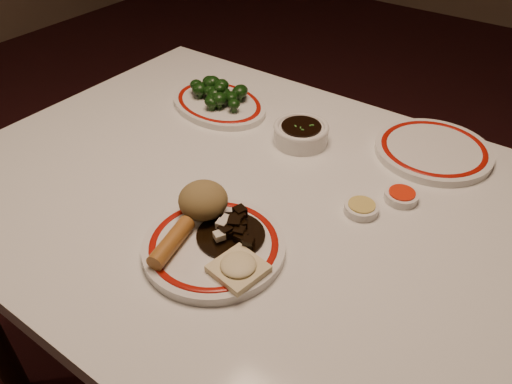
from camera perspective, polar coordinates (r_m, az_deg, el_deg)
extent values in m
cube|color=white|center=(0.99, -0.70, -0.53)|extent=(1.20, 0.90, 0.04)
cylinder|color=black|center=(1.74, -7.31, 2.94)|extent=(0.06, 0.06, 0.71)
cylinder|color=white|center=(0.85, -4.80, -6.27)|extent=(0.28, 0.28, 0.02)
torus|color=#9A1107|center=(0.84, -4.84, -5.84)|extent=(0.25, 0.25, 0.00)
ellipsoid|color=olive|center=(0.88, -6.06, -0.93)|extent=(0.09, 0.09, 0.06)
cylinder|color=#AA6A2A|center=(0.83, -9.63, -5.68)|extent=(0.05, 0.11, 0.03)
cube|color=beige|center=(0.79, -2.02, -8.76)|extent=(0.09, 0.09, 0.01)
ellipsoid|color=beige|center=(0.78, -2.04, -8.31)|extent=(0.06, 0.06, 0.02)
cylinder|color=black|center=(0.85, -2.90, -4.94)|extent=(0.12, 0.12, 0.00)
cube|color=black|center=(0.86, -1.69, -3.79)|extent=(0.02, 0.02, 0.02)
cube|color=black|center=(0.84, -3.05, -4.74)|extent=(0.02, 0.02, 0.01)
cube|color=black|center=(0.86, -2.04, -3.06)|extent=(0.02, 0.02, 0.02)
cube|color=black|center=(0.84, -2.51, -3.72)|extent=(0.03, 0.03, 0.02)
cube|color=black|center=(0.87, -1.85, -2.34)|extent=(0.02, 0.02, 0.02)
cube|color=black|center=(0.82, -0.85, -5.82)|extent=(0.02, 0.02, 0.02)
cube|color=black|center=(0.83, -1.93, -4.68)|extent=(0.02, 0.02, 0.02)
cube|color=black|center=(0.84, -3.51, -4.54)|extent=(0.02, 0.02, 0.02)
cube|color=black|center=(0.83, -1.74, -5.31)|extent=(0.02, 0.02, 0.02)
cube|color=black|center=(0.87, -4.55, -2.48)|extent=(0.02, 0.02, 0.02)
cube|color=black|center=(0.84, -3.14, -4.78)|extent=(0.02, 0.02, 0.02)
cube|color=beige|center=(0.84, -3.93, -3.68)|extent=(0.02, 0.02, 0.01)
cube|color=beige|center=(0.85, -2.90, -3.53)|extent=(0.02, 0.02, 0.01)
cube|color=beige|center=(0.85, -3.39, -3.22)|extent=(0.02, 0.02, 0.01)
cube|color=beige|center=(0.83, -4.23, -4.99)|extent=(0.02, 0.02, 0.01)
torus|color=#9A1107|center=(1.25, -4.27, 10.29)|extent=(0.28, 0.28, 0.00)
cylinder|color=#23471C|center=(1.25, -4.26, 10.44)|extent=(0.01, 0.01, 0.01)
ellipsoid|color=black|center=(1.24, -4.29, 10.98)|extent=(0.03, 0.03, 0.02)
cylinder|color=#23471C|center=(1.24, -4.66, 10.43)|extent=(0.01, 0.01, 0.01)
ellipsoid|color=black|center=(1.23, -4.71, 11.15)|extent=(0.04, 0.04, 0.03)
cylinder|color=#23471C|center=(1.23, -2.80, 10.20)|extent=(0.01, 0.01, 0.01)
ellipsoid|color=black|center=(1.22, -2.82, 10.84)|extent=(0.03, 0.03, 0.02)
cylinder|color=#23471C|center=(1.29, -5.55, 11.36)|extent=(0.01, 0.01, 0.01)
ellipsoid|color=black|center=(1.28, -5.59, 11.97)|extent=(0.04, 0.04, 0.03)
cylinder|color=#23471C|center=(1.20, -2.51, 9.38)|extent=(0.01, 0.01, 0.01)
ellipsoid|color=black|center=(1.19, -2.53, 10.01)|extent=(0.03, 0.03, 0.02)
cylinder|color=#23471C|center=(1.29, -6.80, 11.40)|extent=(0.01, 0.01, 0.01)
ellipsoid|color=black|center=(1.28, -6.86, 12.08)|extent=(0.03, 0.03, 0.03)
cylinder|color=#23471C|center=(1.24, -4.67, 10.31)|extent=(0.01, 0.01, 0.01)
ellipsoid|color=black|center=(1.24, -4.71, 10.97)|extent=(0.04, 0.04, 0.03)
cylinder|color=#23471C|center=(1.22, -4.20, 9.81)|extent=(0.01, 0.01, 0.02)
ellipsoid|color=black|center=(1.21, -4.24, 10.59)|extent=(0.04, 0.04, 0.03)
cylinder|color=#23471C|center=(1.30, -5.26, 11.70)|extent=(0.01, 0.01, 0.01)
ellipsoid|color=black|center=(1.29, -5.31, 12.42)|extent=(0.04, 0.04, 0.03)
cylinder|color=#23471C|center=(1.22, -2.79, 10.05)|extent=(0.01, 0.01, 0.01)
ellipsoid|color=black|center=(1.22, -2.82, 10.71)|extent=(0.03, 0.03, 0.02)
cylinder|color=#23471C|center=(1.23, -4.27, 9.89)|extent=(0.01, 0.01, 0.01)
ellipsoid|color=black|center=(1.22, -4.30, 10.46)|extent=(0.03, 0.03, 0.03)
cylinder|color=#23471C|center=(1.27, -6.40, 10.91)|extent=(0.01, 0.01, 0.01)
ellipsoid|color=black|center=(1.26, -6.45, 11.62)|extent=(0.04, 0.04, 0.03)
cylinder|color=#23471C|center=(1.25, -1.86, 10.61)|extent=(0.01, 0.01, 0.01)
ellipsoid|color=black|center=(1.24, -1.87, 11.38)|extent=(0.04, 0.04, 0.03)
cylinder|color=#23471C|center=(1.26, -1.73, 10.88)|extent=(0.01, 0.01, 0.01)
ellipsoid|color=black|center=(1.25, -1.75, 11.54)|extent=(0.04, 0.04, 0.03)
cylinder|color=#23471C|center=(1.26, -5.16, 10.80)|extent=(0.01, 0.01, 0.01)
ellipsoid|color=black|center=(1.25, -5.20, 11.49)|extent=(0.04, 0.04, 0.03)
cylinder|color=#23471C|center=(1.21, -5.16, 9.63)|extent=(0.01, 0.01, 0.01)
ellipsoid|color=black|center=(1.21, -5.20, 10.28)|extent=(0.03, 0.03, 0.02)
cylinder|color=#23471C|center=(1.24, -4.14, 10.28)|extent=(0.01, 0.01, 0.01)
ellipsoid|color=black|center=(1.23, -4.17, 10.83)|extent=(0.03, 0.03, 0.02)
cylinder|color=#23471C|center=(1.22, -4.99, 9.84)|extent=(0.01, 0.01, 0.01)
ellipsoid|color=black|center=(1.21, -5.03, 10.52)|extent=(0.03, 0.03, 0.03)
cylinder|color=#23471C|center=(1.25, -3.77, 10.52)|extent=(0.01, 0.01, 0.01)
ellipsoid|color=black|center=(1.24, -3.81, 11.18)|extent=(0.04, 0.04, 0.03)
cylinder|color=#23471C|center=(1.21, -5.02, 9.56)|extent=(0.01, 0.01, 0.01)
ellipsoid|color=black|center=(1.21, -5.06, 10.17)|extent=(0.03, 0.03, 0.02)
ellipsoid|color=black|center=(1.26, -4.71, 12.37)|extent=(0.03, 0.03, 0.02)
ellipsoid|color=black|center=(1.23, -4.18, 11.75)|extent=(0.03, 0.03, 0.02)
ellipsoid|color=black|center=(1.25, -3.95, 12.08)|extent=(0.04, 0.04, 0.03)
ellipsoid|color=black|center=(1.24, -4.67, 11.49)|extent=(0.03, 0.03, 0.02)
ellipsoid|color=black|center=(1.23, -4.14, 11.50)|extent=(0.03, 0.03, 0.02)
ellipsoid|color=black|center=(1.26, -5.01, 12.43)|extent=(0.04, 0.04, 0.03)
ellipsoid|color=black|center=(1.26, -5.25, 12.30)|extent=(0.03, 0.03, 0.03)
cylinder|color=white|center=(1.11, 5.15, 6.55)|extent=(0.12, 0.12, 0.04)
cylinder|color=black|center=(1.10, 5.21, 7.48)|extent=(0.09, 0.09, 0.00)
cylinder|color=white|center=(0.99, 16.26, -0.49)|extent=(0.06, 0.06, 0.02)
cylinder|color=red|center=(0.98, 16.36, -0.06)|extent=(0.05, 0.05, 0.00)
cylinder|color=white|center=(0.94, 11.93, -1.85)|extent=(0.06, 0.06, 0.02)
cylinder|color=#CFB555|center=(0.93, 12.00, -1.41)|extent=(0.05, 0.05, 0.00)
cylinder|color=white|center=(1.14, 19.57, 4.50)|extent=(0.27, 0.27, 0.02)
torus|color=#9A1107|center=(1.13, 19.66, 4.83)|extent=(0.24, 0.24, 0.00)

